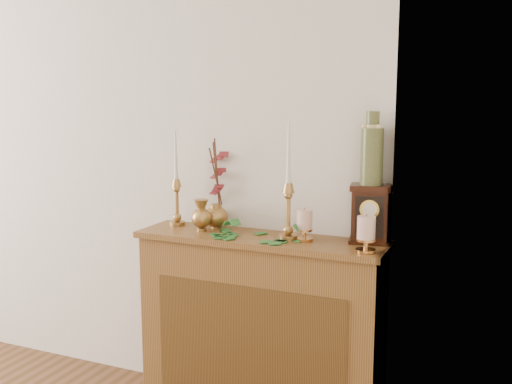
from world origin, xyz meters
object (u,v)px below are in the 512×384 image
at_px(candlestick_center, 288,202).
at_px(ceramic_vase, 372,152).
at_px(mantel_clock, 370,214).
at_px(bud_vase, 201,216).
at_px(candlestick_left, 177,195).
at_px(ginger_jar, 218,187).

bearing_deg(candlestick_center, ceramic_vase, 14.28).
height_order(candlestick_center, ceramic_vase, ceramic_vase).
xyz_separation_m(candlestick_center, mantel_clock, (0.37, 0.09, -0.05)).
relative_size(bud_vase, mantel_clock, 0.60).
xyz_separation_m(bud_vase, ceramic_vase, (0.82, 0.10, 0.34)).
distance_m(candlestick_left, bud_vase, 0.22).
bearing_deg(ginger_jar, mantel_clock, -2.05).
height_order(candlestick_center, bud_vase, candlestick_center).
xyz_separation_m(mantel_clock, ceramic_vase, (-0.00, 0.00, 0.29)).
distance_m(bud_vase, mantel_clock, 0.83).
height_order(candlestick_left, mantel_clock, candlestick_left).
relative_size(bud_vase, ginger_jar, 0.35).
height_order(mantel_clock, ceramic_vase, ceramic_vase).
height_order(candlestick_left, bud_vase, candlestick_left).
bearing_deg(candlestick_left, mantel_clock, 1.54).
height_order(ginger_jar, ceramic_vase, ceramic_vase).
distance_m(bud_vase, ginger_jar, 0.19).
xyz_separation_m(ginger_jar, ceramic_vase, (0.79, -0.03, 0.21)).
bearing_deg(bud_vase, ginger_jar, 76.96).
bearing_deg(bud_vase, mantel_clock, 6.97).
distance_m(candlestick_center, ginger_jar, 0.45).
relative_size(ginger_jar, mantel_clock, 1.71).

